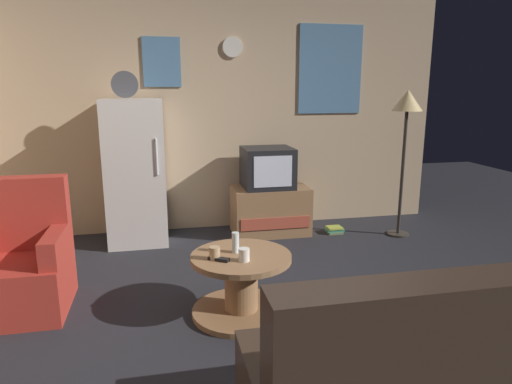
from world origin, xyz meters
The scene contains 14 objects.
ground_plane centered at (0.00, 0.00, 0.00)m, with size 12.00×12.00×0.00m, color #232328.
wall_with_art centered at (0.01, 2.45, 1.38)m, with size 5.20×0.12×2.75m.
fridge centered at (-0.92, 2.05, 0.75)m, with size 0.60×0.62×1.77m.
tv_stand centered at (0.52, 2.04, 0.27)m, with size 0.84×0.53×0.53m.
crt_tv centered at (0.48, 2.04, 0.75)m, with size 0.54×0.51×0.44m.
standing_lamp centered at (1.90, 1.67, 1.36)m, with size 0.32×0.32×1.59m.
coffee_table centered at (-0.14, 0.23, 0.23)m, with size 0.72×0.72×0.46m.
wine_glass centered at (-0.17, 0.28, 0.53)m, with size 0.05×0.05×0.15m, color silver.
mug_ceramic_white centered at (-0.14, 0.11, 0.50)m, with size 0.08×0.08×0.09m, color silver.
mug_ceramic_tan centered at (-0.33, 0.18, 0.50)m, with size 0.08×0.08×0.09m, color tan.
remote_control centered at (-0.31, 0.15, 0.47)m, with size 0.15×0.04×0.02m, color black.
armchair centered at (-1.72, 0.67, 0.34)m, with size 0.68×0.68×0.96m.
couch centered at (0.51, -1.15, 0.31)m, with size 1.70×0.80×0.92m.
book_stack centered at (1.23, 1.87, 0.04)m, with size 0.19×0.15×0.07m.
Camera 1 is at (-0.67, -2.78, 1.62)m, focal length 32.05 mm.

